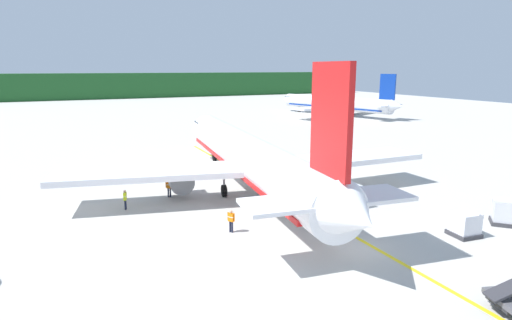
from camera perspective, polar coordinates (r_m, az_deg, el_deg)
The scene contains 11 objects.
ground at distance 72.12m, azimuth -11.08°, elevation 2.59°, with size 240.00×320.00×0.20m, color #B7B5AD.
distant_treeline at distance 173.68m, azimuth -19.35°, elevation 9.21°, with size 216.00×6.00×9.52m, color #1E5123.
airliner_foreground at distance 40.47m, azimuth -1.05°, elevation 0.47°, with size 34.51×41.73×11.90m.
airliner_mid_apron at distance 108.32m, azimuth 10.59°, elevation 7.34°, with size 29.15×34.83×10.21m.
cargo_container_near at distance 37.51m, azimuth 29.91°, elevation -5.99°, with size 2.35×2.35×2.00m.
cargo_container_mid at distance 33.74m, azimuth 25.90°, elevation -7.64°, with size 1.92×1.92×1.84m.
cargo_container_far at distance 37.24m, azimuth 12.52°, elevation -4.70°, with size 1.66×1.66×2.05m.
crew_marshaller at distance 31.06m, azimuth -3.31°, elevation -7.82°, with size 0.44×0.55×1.67m.
crew_loader_left at distance 37.43m, azimuth -16.92°, elevation -4.83°, with size 0.35×0.61×1.67m.
crew_loader_right at distance 39.97m, azimuth -11.41°, elevation -3.44°, with size 0.60×0.36×1.70m.
apron_guide_line at distance 38.44m, azimuth 4.73°, elevation -5.42°, with size 0.30×60.00×0.01m, color yellow.
Camera 1 is at (-16.36, -21.27, 11.56)m, focal length 30.27 mm.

